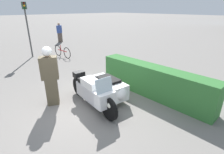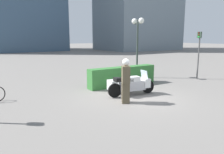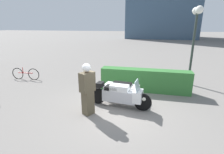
{
  "view_description": "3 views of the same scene",
  "coord_description": "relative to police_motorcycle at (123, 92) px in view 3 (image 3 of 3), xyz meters",
  "views": [
    {
      "loc": [
        4.11,
        -2.5,
        2.91
      ],
      "look_at": [
        0.29,
        1.09,
        0.82
      ],
      "focal_mm": 28.0,
      "sensor_mm": 36.0,
      "label": 1
    },
    {
      "loc": [
        -6.11,
        -7.66,
        2.75
      ],
      "look_at": [
        -0.93,
        0.43,
        0.98
      ],
      "focal_mm": 35.0,
      "sensor_mm": 36.0,
      "label": 2
    },
    {
      "loc": [
        1.32,
        -5.85,
        3.13
      ],
      "look_at": [
        -0.21,
        0.66,
        1.11
      ],
      "focal_mm": 28.0,
      "sensor_mm": 36.0,
      "label": 3
    }
  ],
  "objects": [
    {
      "name": "ground_plane",
      "position": [
        -0.23,
        -0.74,
        -0.47
      ],
      "size": [
        160.0,
        160.0,
        0.0
      ],
      "primitive_type": "plane",
      "color": "slate"
    },
    {
      "name": "police_motorcycle",
      "position": [
        0.0,
        0.0,
        0.0
      ],
      "size": [
        2.5,
        1.47,
        1.16
      ],
      "rotation": [
        0.0,
        0.0,
        -0.11
      ],
      "color": "black",
      "rests_on": "ground"
    },
    {
      "name": "officer_rider",
      "position": [
        -1.06,
        -1.21,
        0.52
      ],
      "size": [
        0.52,
        0.6,
        1.88
      ],
      "rotation": [
        0.0,
        0.0,
        -0.5
      ],
      "color": "brown",
      "rests_on": "ground"
    },
    {
      "name": "hedge_bush_curbside",
      "position": [
        0.8,
        1.61,
        0.07
      ],
      "size": [
        4.24,
        0.61,
        1.07
      ],
      "primitive_type": "cube",
      "color": "#337033",
      "rests_on": "ground"
    },
    {
      "name": "twin_lamp_post",
      "position": [
        3.07,
        3.14,
        2.68
      ],
      "size": [
        0.37,
        1.09,
        3.97
      ],
      "color": "#2D3833",
      "rests_on": "ground"
    },
    {
      "name": "bicycle_parked",
      "position": [
        -6.13,
        1.88,
        -0.13
      ],
      "size": [
        1.71,
        0.17,
        0.74
      ],
      "rotation": [
        0.0,
        0.0,
        0.08
      ],
      "color": "black",
      "rests_on": "ground"
    }
  ]
}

